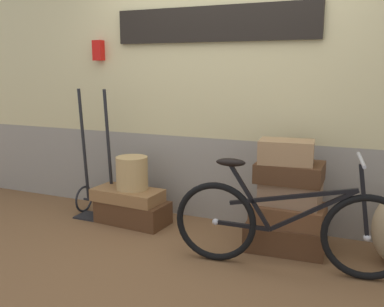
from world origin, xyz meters
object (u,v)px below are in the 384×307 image
wicker_basket (132,173)px  luggage_trolley (97,185)px  suitcase_1 (128,195)px  suitcase_0 (133,212)px  suitcase_5 (290,172)px  suitcase_6 (286,152)px  suitcase_4 (290,193)px  bicycle (287,226)px  suitcase_2 (285,235)px  suitcase_3 (288,213)px

wicker_basket → luggage_trolley: 0.48m
suitcase_1 → luggage_trolley: size_ratio=0.52×
suitcase_0 → suitcase_5: size_ratio=1.32×
suitcase_6 → wicker_basket: size_ratio=1.36×
suitcase_6 → wicker_basket: bearing=172.8°
suitcase_4 → wicker_basket: (-1.49, -0.01, 0.02)m
suitcase_0 → suitcase_6: size_ratio=1.63×
suitcase_6 → bicycle: size_ratio=0.25×
suitcase_0 → luggage_trolley: bearing=176.9°
suitcase_2 → luggage_trolley: luggage_trolley is taller
suitcase_0 → suitcase_1: size_ratio=1.04×
suitcase_0 → wicker_basket: 0.38m
suitcase_0 → suitcase_5: 1.56m
suitcase_1 → wicker_basket: 0.22m
wicker_basket → luggage_trolley: luggage_trolley is taller
luggage_trolley → suitcase_0: bearing=-7.7°
suitcase_1 → bicycle: (1.58, -0.38, 0.06)m
wicker_basket → suitcase_1: bearing=-142.2°
suitcase_6 → suitcase_4: bearing=35.7°
wicker_basket → suitcase_5: bearing=0.6°
suitcase_5 → luggage_trolley: 1.94m
suitcase_5 → suitcase_1: bearing=-178.9°
suitcase_1 → suitcase_3: bearing=4.1°
suitcase_2 → suitcase_6: size_ratio=1.49×
suitcase_4 → wicker_basket: size_ratio=1.51×
luggage_trolley → suitcase_6: bearing=-2.1°
suitcase_3 → wicker_basket: size_ratio=1.85×
luggage_trolley → suitcase_1: bearing=-10.0°
suitcase_2 → suitcase_3: 0.19m
wicker_basket → luggage_trolley: size_ratio=0.25×
suitcase_0 → suitcase_6: (1.44, -0.01, 0.70)m
suitcase_3 → suitcase_6: (-0.04, -0.02, 0.51)m
wicker_basket → bicycle: bearing=-14.8°
suitcase_1 → luggage_trolley: (-0.40, 0.07, 0.03)m
suitcase_3 → suitcase_4: (0.01, 0.02, 0.17)m
suitcase_2 → suitcase_4: bearing=52.5°
suitcase_1 → suitcase_6: 1.58m
suitcase_1 → suitcase_6: bearing=3.5°
suitcase_4 → suitcase_1: bearing=-177.3°
suitcase_3 → wicker_basket: 1.49m
suitcase_2 → bicycle: bicycle is taller
suitcase_5 → suitcase_0: bearing=-179.3°
suitcase_3 → wicker_basket: (-1.48, 0.01, 0.19)m
suitcase_0 → bicycle: bicycle is taller
suitcase_4 → bicycle: (0.06, -0.42, -0.13)m
suitcase_0 → suitcase_5: bearing=5.8°
suitcase_1 → suitcase_6: suitcase_6 is taller
luggage_trolley → wicker_basket: bearing=-5.4°
suitcase_3 → suitcase_4: 0.17m
suitcase_4 → suitcase_5: 0.17m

